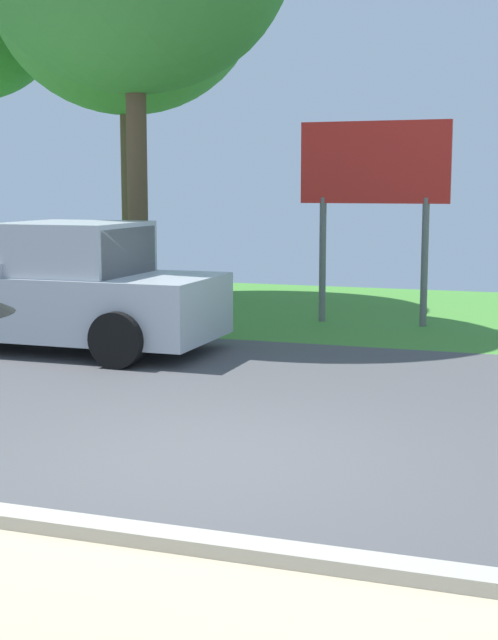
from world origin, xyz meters
name	(u,v)px	position (x,y,z in m)	size (l,w,h in m)	color
ground_plane	(301,392)	(0.00, 2.95, -0.05)	(40.00, 22.00, 0.20)	#4C4C4F
pickup_truck	(47,290)	(-4.32, 4.36, 0.87)	(5.20, 2.28, 1.88)	#ADB2BA
roadside_billboard	(374,177)	(-0.25, 8.38, 2.55)	(2.60, 0.12, 3.50)	slate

